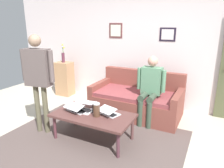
# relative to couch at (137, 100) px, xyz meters

# --- Properties ---
(ground_plane) EXTENTS (7.68, 7.68, 0.00)m
(ground_plane) POSITION_rel_couch_xyz_m (0.23, 1.51, -0.30)
(ground_plane) COLOR #B6AF9C
(area_rug) EXTENTS (2.91, 2.20, 0.01)m
(area_rug) POSITION_rel_couch_xyz_m (0.28, 1.38, -0.30)
(area_rug) COLOR #544642
(area_rug) RESTS_ON ground_plane
(back_wall) EXTENTS (7.04, 0.11, 2.70)m
(back_wall) POSITION_rel_couch_xyz_m (0.23, -0.69, 1.05)
(back_wall) COLOR silver
(back_wall) RESTS_ON ground_plane
(couch) EXTENTS (1.80, 0.95, 0.88)m
(couch) POSITION_rel_couch_xyz_m (0.00, 0.00, 0.00)
(couch) COLOR brown
(couch) RESTS_ON ground_plane
(coffee_table) EXTENTS (1.31, 0.69, 0.45)m
(coffee_table) POSITION_rel_couch_xyz_m (0.28, 1.28, 0.10)
(coffee_table) COLOR #54312D
(coffee_table) RESTS_ON ground_plane
(laptop_left) EXTENTS (0.35, 0.36, 0.14)m
(laptop_left) POSITION_rel_couch_xyz_m (0.50, 1.21, 0.19)
(laptop_left) COLOR silver
(laptop_left) RESTS_ON coffee_table
(laptop_center) EXTENTS (0.36, 0.35, 0.13)m
(laptop_center) POSITION_rel_couch_xyz_m (0.04, 1.18, 0.19)
(laptop_center) COLOR silver
(laptop_center) RESTS_ON coffee_table
(laptop_right) EXTENTS (0.38, 0.33, 0.13)m
(laptop_right) POSITION_rel_couch_xyz_m (0.60, 1.31, 0.19)
(laptop_right) COLOR silver
(laptop_right) RESTS_ON coffee_table
(french_press) EXTENTS (0.13, 0.11, 0.25)m
(french_press) POSITION_rel_couch_xyz_m (0.20, 1.31, 0.26)
(french_press) COLOR #4C3323
(french_press) RESTS_ON coffee_table
(side_shelf) EXTENTS (0.42, 0.32, 0.88)m
(side_shelf) POSITION_rel_couch_xyz_m (2.15, -0.30, 0.14)
(side_shelf) COLOR tan
(side_shelf) RESTS_ON ground_plane
(flower_vase) EXTENTS (0.08, 0.09, 0.47)m
(flower_vase) POSITION_rel_couch_xyz_m (2.14, -0.30, 0.75)
(flower_vase) COLOR #582B3B
(flower_vase) RESTS_ON side_shelf
(person_standing) EXTENTS (0.60, 0.27, 1.70)m
(person_standing) POSITION_rel_couch_xyz_m (1.21, 1.47, 0.79)
(person_standing) COLOR brown
(person_standing) RESTS_ON ground_plane
(person_seated) EXTENTS (0.55, 0.51, 1.28)m
(person_seated) POSITION_rel_couch_xyz_m (-0.34, 0.23, 0.42)
(person_seated) COLOR #374736
(person_seated) RESTS_ON ground_plane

